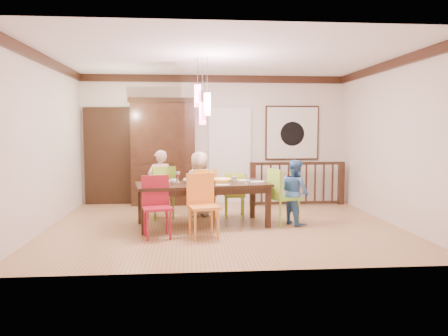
{
  "coord_description": "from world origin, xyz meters",
  "views": [
    {
      "loc": [
        -0.62,
        -7.51,
        1.67
      ],
      "look_at": [
        0.03,
        0.25,
        0.99
      ],
      "focal_mm": 35.0,
      "sensor_mm": 36.0,
      "label": 1
    }
  ],
  "objects": [
    {
      "name": "dining_table",
      "position": [
        -0.36,
        0.01,
        0.67
      ],
      "size": [
        2.39,
        1.38,
        0.75
      ],
      "rotation": [
        0.0,
        0.0,
        0.17
      ],
      "color": "black",
      "rests_on": "floor"
    },
    {
      "name": "plate_near_mid",
      "position": [
        -0.04,
        -0.27,
        0.76
      ],
      "size": [
        0.26,
        0.26,
        0.01
      ],
      "primitive_type": "cylinder",
      "color": "white",
      "rests_on": "dining_table"
    },
    {
      "name": "chair_near_left",
      "position": [
        -1.09,
        -0.78,
        0.55
      ],
      "size": [
        0.51,
        0.51,
        0.96
      ],
      "rotation": [
        0.0,
        0.0,
        0.21
      ],
      "color": "maroon",
      "rests_on": "floor"
    },
    {
      "name": "cup_right",
      "position": [
        0.21,
        0.19,
        0.8
      ],
      "size": [
        0.14,
        0.14,
        0.1
      ],
      "primitive_type": "imported",
      "rotation": [
        0.0,
        0.0,
        -0.43
      ],
      "color": "silver",
      "rests_on": "dining_table"
    },
    {
      "name": "plate_far_mid",
      "position": [
        -0.3,
        0.35,
        0.76
      ],
      "size": [
        0.26,
        0.26,
        0.01
      ],
      "primitive_type": "cylinder",
      "color": "white",
      "rests_on": "dining_table"
    },
    {
      "name": "floor",
      "position": [
        0.0,
        0.0,
        0.0
      ],
      "size": [
        6.0,
        6.0,
        0.0
      ],
      "primitive_type": "plane",
      "color": "#9A784A",
      "rests_on": "ground"
    },
    {
      "name": "wine_glass_a",
      "position": [
        -0.79,
        0.12,
        0.84
      ],
      "size": [
        0.08,
        0.08,
        0.19
      ],
      "primitive_type": null,
      "color": "#590C19",
      "rests_on": "dining_table"
    },
    {
      "name": "cup_left",
      "position": [
        -0.87,
        -0.07,
        0.79
      ],
      "size": [
        0.12,
        0.12,
        0.09
      ],
      "primitive_type": "imported",
      "rotation": [
        0.0,
        0.0,
        0.13
      ],
      "color": "silver",
      "rests_on": "dining_table"
    },
    {
      "name": "person_far_left",
      "position": [
        -1.14,
        0.82,
        0.64
      ],
      "size": [
        0.54,
        0.43,
        1.29
      ],
      "primitive_type": "imported",
      "rotation": [
        0.0,
        0.0,
        3.44
      ],
      "color": "beige",
      "rests_on": "floor"
    },
    {
      "name": "chair_far_mid",
      "position": [
        -0.3,
        0.68,
        0.54
      ],
      "size": [
        0.43,
        0.43,
        0.94
      ],
      "rotation": [
        0.0,
        0.0,
        3.16
      ],
      "color": "orange",
      "rests_on": "floor"
    },
    {
      "name": "chair_near_mid",
      "position": [
        -0.38,
        -0.82,
        0.56
      ],
      "size": [
        0.53,
        0.53,
        0.99
      ],
      "rotation": [
        0.0,
        0.0,
        0.22
      ],
      "color": "orange",
      "rests_on": "floor"
    },
    {
      "name": "painting",
      "position": [
        1.8,
        2.46,
        1.6
      ],
      "size": [
        1.25,
        0.06,
        1.25
      ],
      "color": "black",
      "rests_on": "wall_back"
    },
    {
      "name": "serving_bowl",
      "position": [
        -0.04,
        -0.08,
        0.79
      ],
      "size": [
        0.39,
        0.39,
        0.09
      ],
      "primitive_type": "imported",
      "rotation": [
        0.0,
        0.0,
        -0.1
      ],
      "color": "#ECB543",
      "rests_on": "dining_table"
    },
    {
      "name": "plate_near_left",
      "position": [
        -1.07,
        -0.31,
        0.76
      ],
      "size": [
        0.26,
        0.26,
        0.01
      ],
      "primitive_type": "cylinder",
      "color": "white",
      "rests_on": "dining_table"
    },
    {
      "name": "plate_far_right",
      "position": [
        0.38,
        0.3,
        0.76
      ],
      "size": [
        0.26,
        0.26,
        0.01
      ],
      "primitive_type": "cylinder",
      "color": "white",
      "rests_on": "dining_table"
    },
    {
      "name": "chair_far_right",
      "position": [
        0.27,
        0.71,
        0.49
      ],
      "size": [
        0.4,
        0.4,
        0.86
      ],
      "rotation": [
        0.0,
        0.0,
        3.12
      ],
      "color": "#9AC225",
      "rests_on": "floor"
    },
    {
      "name": "balustrade",
      "position": [
        1.81,
        1.95,
        0.5
      ],
      "size": [
        2.14,
        0.13,
        0.96
      ],
      "rotation": [
        0.0,
        0.0,
        0.02
      ],
      "color": "black",
      "rests_on": "floor"
    },
    {
      "name": "wine_glass_c",
      "position": [
        -0.42,
        -0.29,
        0.84
      ],
      "size": [
        0.08,
        0.08,
        0.19
      ],
      "primitive_type": null,
      "color": "#590C19",
      "rests_on": "dining_table"
    },
    {
      "name": "wall_left",
      "position": [
        -3.0,
        0.0,
        1.45
      ],
      "size": [
        0.0,
        5.0,
        5.0
      ],
      "primitive_type": "plane",
      "rotation": [
        1.57,
        0.0,
        1.57
      ],
      "color": "beige",
      "rests_on": "floor"
    },
    {
      "name": "chair_far_left",
      "position": [
        -1.14,
        0.7,
        0.57
      ],
      "size": [
        0.6,
        0.6,
        1.0
      ],
      "rotation": [
        0.0,
        0.0,
        3.57
      ],
      "color": "olive",
      "rests_on": "floor"
    },
    {
      "name": "white_doorway",
      "position": [
        0.35,
        2.46,
        1.05
      ],
      "size": [
        0.97,
        0.05,
        2.22
      ],
      "primitive_type": "cube",
      "color": "silver",
      "rests_on": "wall_back"
    },
    {
      "name": "pendant_cluster",
      "position": [
        -0.36,
        0.01,
        2.11
      ],
      "size": [
        0.27,
        0.21,
        1.14
      ],
      "color": "#E54466",
      "rests_on": "ceiling"
    },
    {
      "name": "crown_molding",
      "position": [
        0.0,
        0.0,
        2.82
      ],
      "size": [
        6.0,
        5.0,
        0.16
      ],
      "primitive_type": null,
      "color": "black",
      "rests_on": "wall_back"
    },
    {
      "name": "small_bowl",
      "position": [
        -0.6,
        0.09,
        0.78
      ],
      "size": [
        0.25,
        0.25,
        0.07
      ],
      "primitive_type": "imported",
      "rotation": [
        0.0,
        0.0,
        0.23
      ],
      "color": "white",
      "rests_on": "dining_table"
    },
    {
      "name": "wine_glass_d",
      "position": [
        0.37,
        -0.19,
        0.84
      ],
      "size": [
        0.08,
        0.08,
        0.19
      ],
      "primitive_type": null,
      "color": "silver",
      "rests_on": "dining_table"
    },
    {
      "name": "person_far_mid",
      "position": [
        -0.39,
        0.89,
        0.63
      ],
      "size": [
        0.72,
        0.6,
        1.26
      ],
      "primitive_type": "imported",
      "rotation": [
        0.0,
        0.0,
        3.52
      ],
      "color": "beige",
      "rests_on": "floor"
    },
    {
      "name": "china_hutch",
      "position": [
        -1.15,
        2.3,
        1.19
      ],
      "size": [
        1.5,
        0.46,
        2.37
      ],
      "color": "black",
      "rests_on": "floor"
    },
    {
      "name": "plate_end_right",
      "position": [
        0.61,
        0.07,
        0.76
      ],
      "size": [
        0.26,
        0.26,
        0.01
      ],
      "primitive_type": "cylinder",
      "color": "white",
      "rests_on": "dining_table"
    },
    {
      "name": "wall_right",
      "position": [
        3.0,
        0.0,
        1.45
      ],
      "size": [
        0.0,
        5.0,
        5.0
      ],
      "primitive_type": "plane",
      "rotation": [
        1.57,
        0.0,
        -1.57
      ],
      "color": "beige",
      "rests_on": "floor"
    },
    {
      "name": "panel_door",
      "position": [
        -2.4,
        2.45,
        1.05
      ],
      "size": [
        1.04,
        0.07,
        2.24
      ],
      "primitive_type": "cube",
      "color": "black",
      "rests_on": "wall_back"
    },
    {
      "name": "person_end_right",
      "position": [
        1.27,
        -0.0,
        0.57
      ],
      "size": [
        0.62,
        0.68,
        1.15
      ],
      "primitive_type": "imported",
      "rotation": [
        0.0,
        0.0,
        1.96
      ],
      "color": "#3E72B0",
      "rests_on": "floor"
    },
    {
      "name": "wall_back",
      "position": [
        0.0,
        2.5,
        1.45
      ],
      "size": [
        6.0,
        0.0,
        6.0
      ],
      "primitive_type": "plane",
      "rotation": [
        1.57,
        0.0,
        0.0
      ],
      "color": "beige",
      "rests_on": "floor"
    },
    {
      "name": "wine_glass_b",
      "position": [
        -0.21,
        0.17,
        0.84
      ],
      "size": [
        0.08,
        0.08,
        0.19
      ],
      "primitive_type": null,
      "color": "silver",
      "rests_on": "dining_table"
    },
    {
      "name": "napkin",
      "position": [
        -0.45,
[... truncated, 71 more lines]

